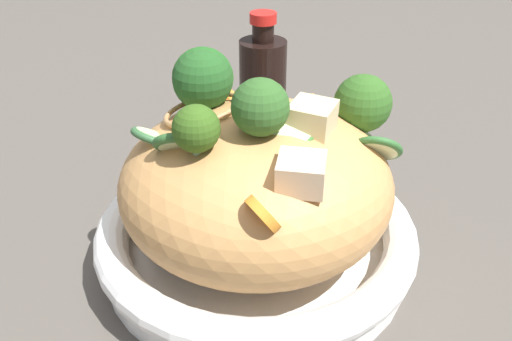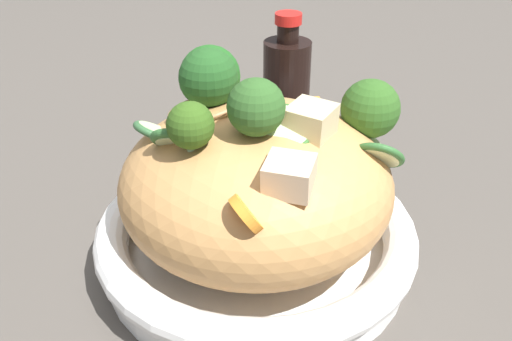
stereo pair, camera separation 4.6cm
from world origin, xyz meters
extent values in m
plane|color=#4A453F|center=(0.00, 0.00, 0.00)|extent=(3.00, 3.00, 0.00)
cylinder|color=white|center=(0.00, 0.00, 0.01)|extent=(0.26, 0.26, 0.02)
torus|color=white|center=(0.00, 0.00, 0.03)|extent=(0.28, 0.28, 0.03)
ellipsoid|color=tan|center=(0.00, 0.00, 0.08)|extent=(0.23, 0.23, 0.13)
torus|color=#B8804F|center=(0.04, 0.03, 0.14)|extent=(0.09, 0.09, 0.02)
torus|color=tan|center=(-0.05, 0.03, 0.11)|extent=(0.06, 0.06, 0.01)
cone|color=#A0C16F|center=(0.06, 0.01, 0.13)|extent=(0.03, 0.03, 0.01)
sphere|color=#1F551D|center=(0.06, 0.01, 0.15)|extent=(0.07, 0.07, 0.05)
cone|color=#A2C36D|center=(-0.02, 0.01, 0.14)|extent=(0.03, 0.03, 0.02)
sphere|color=#2D5723|center=(-0.02, 0.01, 0.16)|extent=(0.06, 0.06, 0.04)
cone|color=#A0C076|center=(-0.01, -0.10, 0.11)|extent=(0.03, 0.03, 0.02)
sphere|color=#2E591F|center=(-0.01, -0.10, 0.13)|extent=(0.06, 0.06, 0.05)
cone|color=#9BC27C|center=(0.05, 0.02, 0.13)|extent=(0.03, 0.03, 0.02)
sphere|color=#214E1F|center=(0.05, 0.02, 0.16)|extent=(0.06, 0.06, 0.05)
cone|color=#9CBC7C|center=(-0.01, 0.06, 0.13)|extent=(0.02, 0.02, 0.02)
sphere|color=#325619|center=(-0.01, 0.06, 0.15)|extent=(0.05, 0.05, 0.03)
cylinder|color=orange|center=(0.01, -0.05, 0.14)|extent=(0.03, 0.03, 0.02)
cylinder|color=orange|center=(0.06, -0.01, 0.13)|extent=(0.03, 0.03, 0.02)
cylinder|color=orange|center=(-0.08, 0.04, 0.12)|extent=(0.03, 0.02, 0.03)
cylinder|color=beige|center=(-0.05, -0.08, 0.11)|extent=(0.04, 0.04, 0.03)
torus|color=#2E602C|center=(-0.05, -0.08, 0.11)|extent=(0.05, 0.05, 0.03)
cylinder|color=beige|center=(-0.03, -0.01, 0.14)|extent=(0.05, 0.05, 0.02)
torus|color=#306426|center=(-0.03, -0.01, 0.14)|extent=(0.05, 0.06, 0.03)
cylinder|color=beige|center=(0.01, 0.06, 0.13)|extent=(0.04, 0.04, 0.03)
torus|color=#305F2D|center=(0.01, 0.06, 0.13)|extent=(0.04, 0.05, 0.03)
cylinder|color=beige|center=(0.04, 0.07, 0.13)|extent=(0.03, 0.03, 0.02)
torus|color=#315C34|center=(0.04, 0.07, 0.13)|extent=(0.04, 0.04, 0.02)
cube|color=beige|center=(-0.07, 0.01, 0.13)|extent=(0.05, 0.05, 0.02)
cube|color=beige|center=(-0.03, -0.03, 0.14)|extent=(0.05, 0.05, 0.03)
cylinder|color=black|center=(0.21, -0.13, 0.06)|extent=(0.06, 0.06, 0.12)
cylinder|color=black|center=(0.21, -0.13, 0.13)|extent=(0.03, 0.03, 0.02)
cylinder|color=red|center=(0.21, -0.13, 0.15)|extent=(0.03, 0.03, 0.01)
camera|label=1|loc=(-0.34, 0.21, 0.33)|focal=39.92mm
camera|label=2|loc=(-0.36, 0.16, 0.33)|focal=39.92mm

